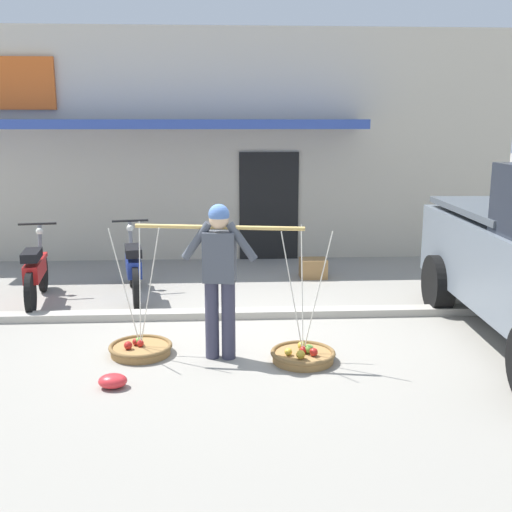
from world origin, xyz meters
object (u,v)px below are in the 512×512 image
(fruit_basket_right_side, at_px, (303,355))
(wooden_crate, at_px, (313,268))
(plastic_litter_bag, at_px, (113,381))
(motorcycle_second_in_row, at_px, (133,267))
(motorcycle_nearest_shop, at_px, (36,272))
(fruit_basket_left_side, at_px, (140,348))
(fruit_vendor, at_px, (220,271))

(fruit_basket_right_side, height_order, wooden_crate, fruit_basket_right_side)
(fruit_basket_right_side, distance_m, plastic_litter_bag, 2.02)
(motorcycle_second_in_row, bearing_deg, motorcycle_nearest_shop, -170.70)
(motorcycle_nearest_shop, bearing_deg, wooden_crate, 16.74)
(fruit_basket_left_side, relative_size, motorcycle_second_in_row, 0.80)
(motorcycle_second_in_row, xyz_separation_m, plastic_litter_bag, (0.23, -3.21, -0.38))
(plastic_litter_bag, bearing_deg, motorcycle_nearest_shop, 117.63)
(motorcycle_nearest_shop, bearing_deg, fruit_basket_left_side, -50.79)
(fruit_basket_right_side, relative_size, wooden_crate, 3.30)
(fruit_basket_right_side, distance_m, wooden_crate, 3.72)
(plastic_litter_bag, height_order, wooden_crate, wooden_crate)
(fruit_basket_left_side, xyz_separation_m, motorcycle_nearest_shop, (-1.72, 2.11, 0.38))
(fruit_basket_right_side, height_order, plastic_litter_bag, fruit_basket_right_side)
(fruit_basket_right_side, relative_size, motorcycle_second_in_row, 0.80)
(fruit_basket_left_side, relative_size, plastic_litter_bag, 5.19)
(wooden_crate, bearing_deg, motorcycle_nearest_shop, -163.26)
(fruit_basket_left_side, height_order, motorcycle_nearest_shop, fruit_basket_left_side)
(fruit_basket_right_side, distance_m, motorcycle_nearest_shop, 4.27)
(plastic_litter_bag, bearing_deg, wooden_crate, 58.66)
(wooden_crate, bearing_deg, motorcycle_second_in_row, -159.89)
(fruit_basket_left_side, distance_m, fruit_basket_right_side, 1.80)
(fruit_basket_left_side, relative_size, fruit_basket_right_side, 1.00)
(fruit_vendor, height_order, fruit_basket_right_side, fruit_vendor)
(fruit_vendor, distance_m, fruit_basket_left_side, 1.28)
(fruit_basket_left_side, height_order, wooden_crate, fruit_basket_left_side)
(motorcycle_second_in_row, height_order, plastic_litter_bag, motorcycle_second_in_row)
(fruit_basket_left_side, distance_m, plastic_litter_bag, 0.89)
(fruit_vendor, xyz_separation_m, fruit_basket_left_side, (-0.89, 0.15, -0.91))
(fruit_basket_right_side, xyz_separation_m, motorcycle_second_in_row, (-2.16, 2.63, 0.38))
(fruit_vendor, distance_m, fruit_basket_right_side, 1.28)
(plastic_litter_bag, bearing_deg, fruit_basket_right_side, 16.66)
(fruit_vendor, distance_m, plastic_litter_bag, 1.57)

